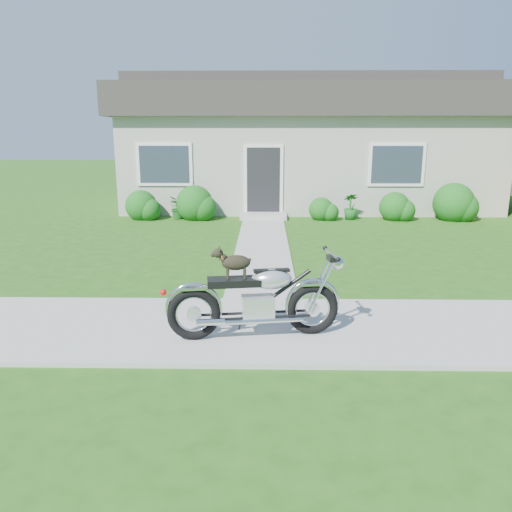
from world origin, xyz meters
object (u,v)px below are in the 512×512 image
Objects in this scene: house at (306,143)px; potted_plant_right at (351,207)px; potted_plant_left at (179,208)px; motorcycle_with_dog at (257,298)px.

potted_plant_right is (1.12, -3.44, -1.77)m from house.
potted_plant_right is (5.15, 0.00, 0.04)m from potted_plant_left.
motorcycle_with_dog is (-2.66, -8.92, 0.16)m from potted_plant_right.
potted_plant_left is (-4.03, -3.44, -1.81)m from house.
house is 12.57m from motorcycle_with_dog.
potted_plant_left is 5.15m from potted_plant_right.
potted_plant_right reaches higher than potted_plant_left.
motorcycle_with_dog is at bearing -97.08° from house.
house is 18.21× the size of potted_plant_left.
house reaches higher than motorcycle_with_dog.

